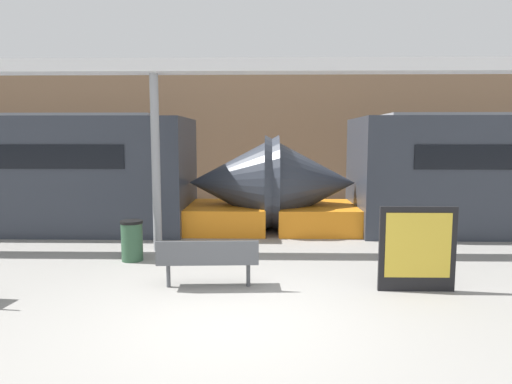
# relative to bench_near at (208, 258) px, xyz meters

# --- Properties ---
(ground_plane) EXTENTS (60.00, 60.00, 0.00)m
(ground_plane) POSITION_rel_bench_near_xyz_m (0.52, -1.39, -0.52)
(ground_plane) COLOR gray
(station_wall) EXTENTS (56.00, 0.20, 5.00)m
(station_wall) POSITION_rel_bench_near_xyz_m (0.52, 10.41, 1.98)
(station_wall) COLOR #937051
(station_wall) RESTS_ON ground_plane
(bench_near) EXTENTS (1.74, 0.53, 0.85)m
(bench_near) POSITION_rel_bench_near_xyz_m (0.00, 0.00, 0.00)
(bench_near) COLOR #4C4F54
(bench_near) RESTS_ON ground_plane
(trash_bin) EXTENTS (0.46, 0.46, 0.85)m
(trash_bin) POSITION_rel_bench_near_xyz_m (-1.81, 1.73, -0.09)
(trash_bin) COLOR #2D5138
(trash_bin) RESTS_ON ground_plane
(poster_board) EXTENTS (1.27, 0.07, 1.43)m
(poster_board) POSITION_rel_bench_near_xyz_m (3.50, -0.07, 0.21)
(poster_board) COLOR black
(poster_board) RESTS_ON ground_plane
(support_column_near) EXTENTS (0.19, 0.19, 3.96)m
(support_column_near) POSITION_rel_bench_near_xyz_m (-1.48, 2.61, 1.46)
(support_column_near) COLOR gray
(support_column_near) RESTS_ON ground_plane
(canopy_beam) EXTENTS (28.00, 0.60, 0.28)m
(canopy_beam) POSITION_rel_bench_near_xyz_m (-1.48, 2.61, 3.58)
(canopy_beam) COLOR silver
(canopy_beam) RESTS_ON support_column_near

